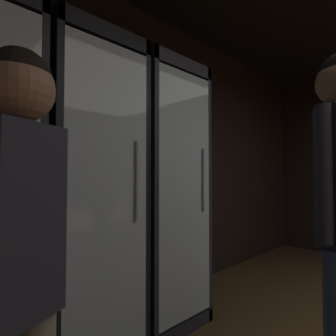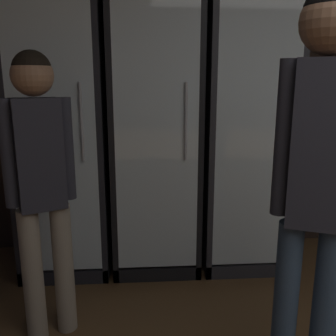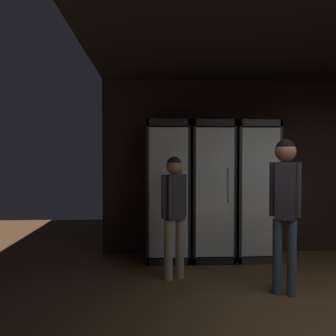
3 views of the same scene
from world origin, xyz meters
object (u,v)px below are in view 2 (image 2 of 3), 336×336
shopper_near (40,173)px  shopper_far (319,159)px  cooler_far_left (65,134)px  cooler_left (155,133)px  cooler_center (242,132)px

shopper_near → shopper_far: size_ratio=0.89×
cooler_far_left → cooler_left: size_ratio=1.00×
cooler_center → shopper_near: size_ratio=1.35×
cooler_center → shopper_near: cooler_center is taller
cooler_left → shopper_far: 1.53m
cooler_center → shopper_far: 1.42m
cooler_left → shopper_near: size_ratio=1.35×
cooler_far_left → shopper_near: size_ratio=1.35×
cooler_left → shopper_far: cooler_left is taller
cooler_center → shopper_near: (-1.29, -0.86, -0.08)m
cooler_far_left → cooler_center: same height
cooler_far_left → shopper_near: (0.04, -0.86, -0.08)m
cooler_center → shopper_far: cooler_center is taller
cooler_left → shopper_near: cooler_left is taller
cooler_center → cooler_left: bearing=179.9°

